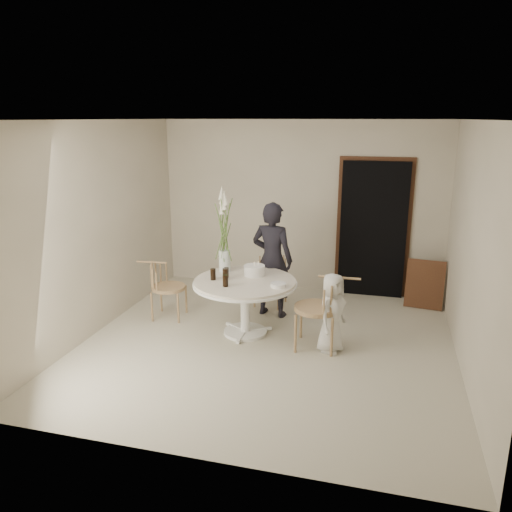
% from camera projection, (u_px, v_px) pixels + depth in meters
% --- Properties ---
extents(ground, '(4.50, 4.50, 0.00)m').
position_uv_depth(ground, '(267.00, 344.00, 6.21)').
color(ground, beige).
rests_on(ground, ground).
extents(room_shell, '(4.50, 4.50, 4.50)m').
position_uv_depth(room_shell, '(268.00, 216.00, 5.77)').
color(room_shell, silver).
rests_on(room_shell, ground).
extents(doorway, '(1.00, 0.10, 2.10)m').
position_uv_depth(doorway, '(373.00, 230.00, 7.68)').
color(doorway, black).
rests_on(doorway, ground).
extents(door_trim, '(1.12, 0.03, 2.22)m').
position_uv_depth(door_trim, '(373.00, 226.00, 7.70)').
color(door_trim, '#51321C').
rests_on(door_trim, ground).
extents(table, '(1.33, 1.33, 0.73)m').
position_uv_depth(table, '(245.00, 289.00, 6.36)').
color(table, white).
rests_on(table, ground).
extents(picture_frame, '(0.56, 0.24, 0.72)m').
position_uv_depth(picture_frame, '(425.00, 284.00, 7.32)').
color(picture_frame, '#51321C').
rests_on(picture_frame, ground).
extents(chair_far, '(0.48, 0.51, 0.80)m').
position_uv_depth(chair_far, '(273.00, 269.00, 7.50)').
color(chair_far, tan).
rests_on(chair_far, ground).
extents(chair_right, '(0.57, 0.54, 0.93)m').
position_uv_depth(chair_right, '(328.00, 301.00, 5.95)').
color(chair_right, tan).
rests_on(chair_right, ground).
extents(chair_left, '(0.52, 0.48, 0.82)m').
position_uv_depth(chair_left, '(160.00, 281.00, 6.93)').
color(chair_left, tan).
rests_on(chair_left, ground).
extents(girl, '(0.65, 0.48, 1.63)m').
position_uv_depth(girl, '(272.00, 260.00, 6.94)').
color(girl, black).
rests_on(girl, ground).
extents(boy, '(0.46, 0.56, 0.97)m').
position_uv_depth(boy, '(332.00, 313.00, 5.91)').
color(boy, silver).
rests_on(boy, ground).
extents(birthday_cake, '(0.28, 0.28, 0.18)m').
position_uv_depth(birthday_cake, '(254.00, 270.00, 6.51)').
color(birthday_cake, white).
rests_on(birthday_cake, table).
extents(cola_tumbler_a, '(0.09, 0.09, 0.15)m').
position_uv_depth(cola_tumbler_a, '(225.00, 274.00, 6.32)').
color(cola_tumbler_a, black).
rests_on(cola_tumbler_a, table).
extents(cola_tumbler_b, '(0.09, 0.09, 0.15)m').
position_uv_depth(cola_tumbler_b, '(225.00, 281.00, 6.08)').
color(cola_tumbler_b, black).
rests_on(cola_tumbler_b, table).
extents(cola_tumbler_c, '(0.07, 0.07, 0.15)m').
position_uv_depth(cola_tumbler_c, '(213.00, 274.00, 6.33)').
color(cola_tumbler_c, black).
rests_on(cola_tumbler_c, table).
extents(cola_tumbler_d, '(0.07, 0.07, 0.13)m').
position_uv_depth(cola_tumbler_d, '(226.00, 273.00, 6.41)').
color(cola_tumbler_d, black).
rests_on(cola_tumbler_d, table).
extents(plate_stack, '(0.22, 0.22, 0.05)m').
position_uv_depth(plate_stack, '(278.00, 285.00, 6.07)').
color(plate_stack, white).
rests_on(plate_stack, table).
extents(flower_vase, '(0.16, 0.16, 1.15)m').
position_uv_depth(flower_vase, '(224.00, 232.00, 6.56)').
color(flower_vase, silver).
rests_on(flower_vase, table).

